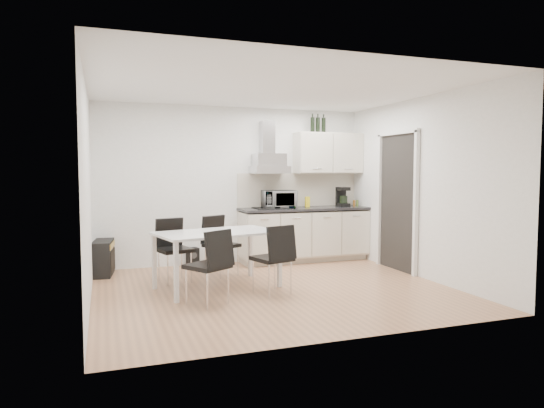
# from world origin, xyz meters

# --- Properties ---
(ground) EXTENTS (4.50, 4.50, 0.00)m
(ground) POSITION_xyz_m (0.00, 0.00, 0.00)
(ground) COLOR tan
(ground) RESTS_ON ground
(wall_back) EXTENTS (4.50, 0.10, 2.60)m
(wall_back) POSITION_xyz_m (0.00, 2.00, 1.30)
(wall_back) COLOR white
(wall_back) RESTS_ON ground
(wall_front) EXTENTS (4.50, 0.10, 2.60)m
(wall_front) POSITION_xyz_m (0.00, -2.00, 1.30)
(wall_front) COLOR white
(wall_front) RESTS_ON ground
(wall_left) EXTENTS (0.10, 4.00, 2.60)m
(wall_left) POSITION_xyz_m (-2.25, 0.00, 1.30)
(wall_left) COLOR white
(wall_left) RESTS_ON ground
(wall_right) EXTENTS (0.10, 4.00, 2.60)m
(wall_right) POSITION_xyz_m (2.25, 0.00, 1.30)
(wall_right) COLOR white
(wall_right) RESTS_ON ground
(ceiling) EXTENTS (4.50, 4.50, 0.00)m
(ceiling) POSITION_xyz_m (0.00, 0.00, 2.60)
(ceiling) COLOR white
(ceiling) RESTS_ON wall_back
(doorway) EXTENTS (0.08, 1.04, 2.10)m
(doorway) POSITION_xyz_m (2.21, 0.55, 1.05)
(doorway) COLOR white
(doorway) RESTS_ON ground
(kitchenette) EXTENTS (2.22, 0.64, 2.52)m
(kitchenette) POSITION_xyz_m (1.19, 1.73, 0.83)
(kitchenette) COLOR beige
(kitchenette) RESTS_ON ground
(dining_table) EXTENTS (1.70, 1.21, 0.75)m
(dining_table) POSITION_xyz_m (-0.68, 0.32, 0.68)
(dining_table) COLOR white
(dining_table) RESTS_ON ground
(chair_far_left) EXTENTS (0.55, 0.59, 0.88)m
(chair_far_left) POSITION_xyz_m (-1.16, 0.85, 0.44)
(chair_far_left) COLOR black
(chair_far_left) RESTS_ON ground
(chair_far_right) EXTENTS (0.62, 0.64, 0.88)m
(chair_far_right) POSITION_xyz_m (-0.45, 1.05, 0.44)
(chair_far_right) COLOR black
(chair_far_right) RESTS_ON ground
(chair_near_left) EXTENTS (0.64, 0.66, 0.88)m
(chair_near_left) POSITION_xyz_m (-0.97, -0.42, 0.44)
(chair_near_left) COLOR black
(chair_near_left) RESTS_ON ground
(chair_near_right) EXTENTS (0.57, 0.61, 0.88)m
(chair_near_right) POSITION_xyz_m (-0.10, -0.21, 0.44)
(chair_near_right) COLOR black
(chair_near_right) RESTS_ON ground
(guitar_amp) EXTENTS (0.34, 0.65, 0.52)m
(guitar_amp) POSITION_xyz_m (-2.10, 1.65, 0.26)
(guitar_amp) COLOR black
(guitar_amp) RESTS_ON ground
(floor_speaker) EXTENTS (0.20, 0.19, 0.30)m
(floor_speaker) POSITION_xyz_m (-0.73, 1.90, 0.15)
(floor_speaker) COLOR black
(floor_speaker) RESTS_ON ground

